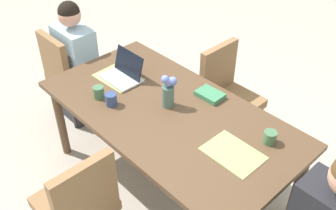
# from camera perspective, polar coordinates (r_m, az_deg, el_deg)

# --- Properties ---
(ground_plane) EXTENTS (10.00, 10.00, 0.00)m
(ground_plane) POSITION_cam_1_polar(r_m,az_deg,el_deg) (3.27, -0.00, -11.26)
(ground_plane) COLOR #B2A899
(dining_table) EXTENTS (1.94, 1.01, 0.75)m
(dining_table) POSITION_cam_1_polar(r_m,az_deg,el_deg) (2.80, -0.00, -2.07)
(dining_table) COLOR brown
(dining_table) RESTS_ON ground_plane
(chair_head_left_left_mid) EXTENTS (0.44, 0.44, 0.90)m
(chair_head_left_left_mid) POSITION_cam_1_polar(r_m,az_deg,el_deg) (3.76, -14.56, 4.75)
(chair_head_left_left_mid) COLOR olive
(chair_head_left_left_mid) RESTS_ON ground_plane
(person_head_left_left_mid) EXTENTS (0.40, 0.36, 1.19)m
(person_head_left_left_mid) POSITION_cam_1_polar(r_m,az_deg,el_deg) (3.73, -13.17, 5.19)
(person_head_left_left_mid) COLOR #2D2D33
(person_head_left_left_mid) RESTS_ON ground_plane
(chair_far_left_far) EXTENTS (0.44, 0.44, 0.90)m
(chair_far_left_far) POSITION_cam_1_polar(r_m,az_deg,el_deg) (3.42, 8.68, 2.10)
(chair_far_left_far) COLOR olive
(chair_far_left_far) RESTS_ON ground_plane
(chair_near_right_near) EXTENTS (0.44, 0.44, 0.90)m
(chair_near_right_near) POSITION_cam_1_polar(r_m,az_deg,el_deg) (2.56, -13.08, -13.75)
(chair_near_right_near) COLOR olive
(chair_near_right_near) RESTS_ON ground_plane
(flower_vase) EXTENTS (0.10, 0.10, 0.26)m
(flower_vase) POSITION_cam_1_polar(r_m,az_deg,el_deg) (2.72, 0.05, 2.21)
(flower_vase) COLOR #4C6B60
(flower_vase) RESTS_ON dining_table
(placemat_head_right_left_near) EXTENTS (0.36, 0.26, 0.00)m
(placemat_head_right_left_near) POSITION_cam_1_polar(r_m,az_deg,el_deg) (2.46, 9.65, -7.05)
(placemat_head_right_left_near) COLOR #9EBC66
(placemat_head_right_left_near) RESTS_ON dining_table
(placemat_head_left_left_mid) EXTENTS (0.37, 0.28, 0.00)m
(placemat_head_left_left_mid) POSITION_cam_1_polar(r_m,az_deg,el_deg) (3.13, -7.36, 4.12)
(placemat_head_left_left_mid) COLOR #9EBC66
(placemat_head_left_left_mid) RESTS_ON dining_table
(laptop_head_left_left_mid) EXTENTS (0.32, 0.22, 0.21)m
(laptop_head_left_left_mid) POSITION_cam_1_polar(r_m,az_deg,el_deg) (3.09, -6.61, 4.66)
(laptop_head_left_left_mid) COLOR silver
(laptop_head_left_left_mid) RESTS_ON dining_table
(coffee_mug_near_left) EXTENTS (0.08, 0.08, 0.09)m
(coffee_mug_near_left) POSITION_cam_1_polar(r_m,az_deg,el_deg) (2.90, -10.26, 1.88)
(coffee_mug_near_left) COLOR #47704C
(coffee_mug_near_left) RESTS_ON dining_table
(coffee_mug_near_right) EXTENTS (0.09, 0.09, 0.09)m
(coffee_mug_near_right) POSITION_cam_1_polar(r_m,az_deg,el_deg) (2.81, -8.43, 0.83)
(coffee_mug_near_right) COLOR #33477A
(coffee_mug_near_right) RESTS_ON dining_table
(coffee_mug_centre_left) EXTENTS (0.08, 0.08, 0.09)m
(coffee_mug_centre_left) POSITION_cam_1_polar(r_m,az_deg,el_deg) (2.55, 14.88, -4.64)
(coffee_mug_centre_left) COLOR #47704C
(coffee_mug_centre_left) RESTS_ON dining_table
(book_red_cover) EXTENTS (0.20, 0.15, 0.04)m
(book_red_cover) POSITION_cam_1_polar(r_m,az_deg,el_deg) (2.89, 6.25, 1.54)
(book_red_cover) COLOR #3D7F56
(book_red_cover) RESTS_ON dining_table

